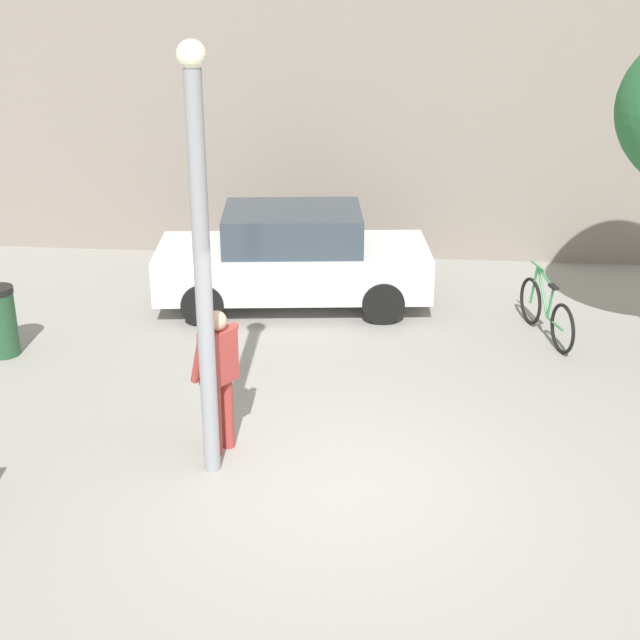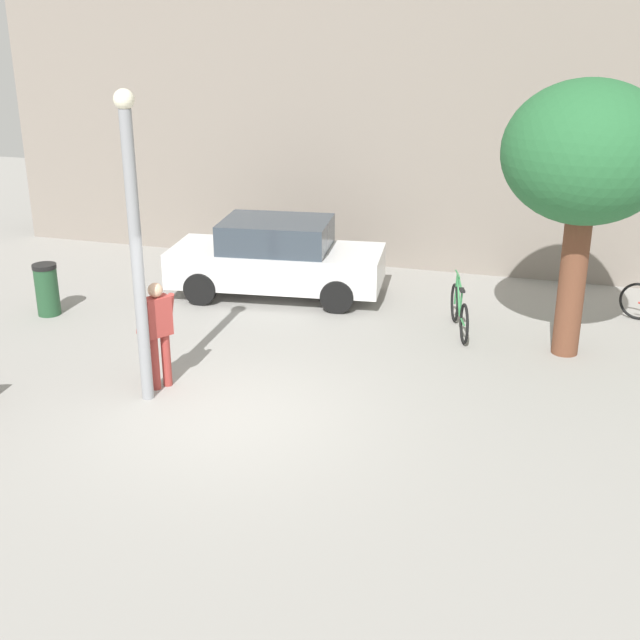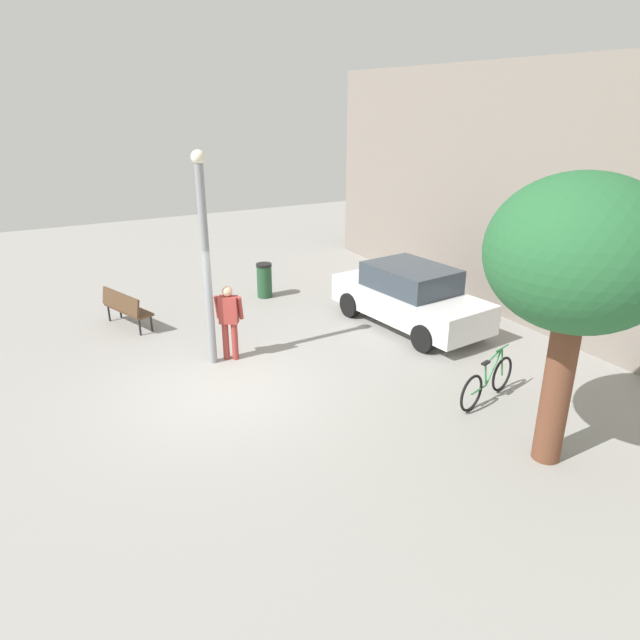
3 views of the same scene
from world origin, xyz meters
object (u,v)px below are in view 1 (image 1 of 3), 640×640
(bicycle_green, at_px, (546,312))
(trash_bin, at_px, (1,321))
(parked_car_white, at_px, (293,258))
(person_by_lamppost, at_px, (219,372))
(lamppost, at_px, (202,254))

(bicycle_green, distance_m, trash_bin, 7.66)
(trash_bin, bearing_deg, parked_car_white, 31.66)
(parked_car_white, bearing_deg, trash_bin, -148.34)
(person_by_lamppost, bearing_deg, lamppost, -93.55)
(parked_car_white, distance_m, trash_bin, 4.42)
(bicycle_green, bearing_deg, person_by_lamppost, -137.83)
(parked_car_white, bearing_deg, person_by_lamppost, -92.89)
(bicycle_green, height_order, trash_bin, trash_bin)
(lamppost, relative_size, person_by_lamppost, 2.66)
(bicycle_green, relative_size, parked_car_white, 0.40)
(lamppost, height_order, person_by_lamppost, lamppost)
(lamppost, relative_size, bicycle_green, 2.54)
(person_by_lamppost, bearing_deg, trash_bin, 147.01)
(lamppost, distance_m, parked_car_white, 5.27)
(parked_car_white, height_order, trash_bin, parked_car_white)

